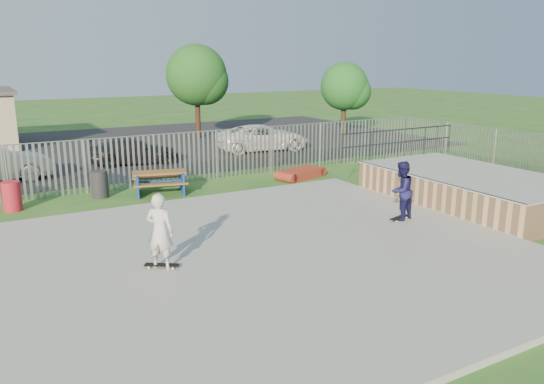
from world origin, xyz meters
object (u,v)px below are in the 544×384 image
picnic_table (160,182)px  tree_mid (197,75)px  funbox (301,174)px  skater_navy (401,191)px  tree_right (344,87)px  car_white (263,138)px  trash_bin_grey (100,184)px  skater_white (160,231)px  car_dark (134,151)px  trash_bin_red (12,196)px

picnic_table → tree_mid: bearing=76.3°
funbox → skater_navy: bearing=-114.4°
tree_right → skater_navy: (-9.98, -16.13, -2.09)m
car_white → skater_navy: size_ratio=2.80×
funbox → tree_mid: 13.43m
picnic_table → funbox: 5.93m
trash_bin_grey → skater_white: size_ratio=0.55×
trash_bin_grey → tree_right: tree_right is taller
picnic_table → skater_navy: bearing=-41.1°
car_dark → skater_navy: (4.40, -13.24, 0.42)m
skater_white → tree_right: bearing=-93.5°
funbox → picnic_table: bearing=158.6°
funbox → skater_white: 10.86m
tree_mid → tree_right: tree_mid is taller
trash_bin_red → trash_bin_grey: size_ratio=1.00×
picnic_table → skater_navy: 8.87m
car_white → tree_mid: tree_mid is taller
trash_bin_red → tree_mid: bearing=47.3°
tree_mid → skater_white: tree_mid is taller
skater_white → funbox: bearing=-96.3°
car_dark → skater_navy: size_ratio=2.32×
picnic_table → car_white: car_white is taller
car_dark → skater_white: 13.74m
tree_right → funbox: bearing=-134.6°
picnic_table → skater_navy: size_ratio=1.27×
car_white → skater_navy: bearing=176.1°
picnic_table → trash_bin_grey: bearing=-178.3°
picnic_table → tree_mid: (6.52, 12.50, 3.44)m
picnic_table → tree_right: size_ratio=0.48×
skater_navy → picnic_table: bearing=-70.7°
car_dark → car_white: car_white is taller
trash_bin_grey → skater_navy: skater_navy is taller
tree_mid → skater_navy: (-1.44, -19.75, -2.82)m
car_white → tree_right: 8.05m
car_dark → tree_mid: size_ratio=0.72×
skater_navy → trash_bin_grey: bearing=-62.9°
trash_bin_red → skater_navy: size_ratio=0.55×
tree_right → car_dark: bearing=-168.7°
funbox → tree_right: bearing=27.9°
trash_bin_grey → skater_white: skater_white is taller
trash_bin_grey → skater_navy: size_ratio=0.55×
trash_bin_grey → tree_right: bearing=26.2°
tree_mid → skater_navy: size_ratio=3.23×
tree_mid → trash_bin_red: bearing=-132.7°
picnic_table → car_white: 10.07m
trash_bin_grey → trash_bin_red: bearing=-173.0°
car_dark → trash_bin_grey: bearing=161.9°
picnic_table → skater_navy: skater_navy is taller
car_white → funbox: bearing=171.8°
picnic_table → trash_bin_red: bearing=-167.2°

